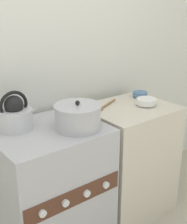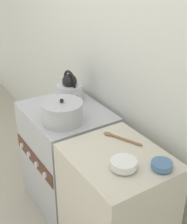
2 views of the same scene
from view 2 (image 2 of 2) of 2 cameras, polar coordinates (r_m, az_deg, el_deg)
ground_plane at (r=2.74m, az=-9.77°, el=-17.61°), size 12.00×12.00×0.00m
wall_back at (r=2.35m, az=2.16°, el=10.67°), size 7.00×0.06×2.50m
stove at (r=2.55m, az=-4.76°, el=-8.45°), size 0.68×0.58×0.87m
counter at (r=2.10m, az=4.08°, el=-17.75°), size 0.62×0.53×0.87m
kettle at (r=2.45m, az=-4.32°, el=4.20°), size 0.26×0.21×0.24m
cooking_pot at (r=2.12m, az=-5.72°, el=-0.06°), size 0.29×0.29×0.18m
enamel_bowl at (r=1.70m, az=5.55°, el=-9.44°), size 0.15×0.15×0.05m
small_ceramic_bowl at (r=1.74m, az=12.38°, el=-9.45°), size 0.12×0.12×0.04m
wooden_spoon at (r=1.97m, az=4.64°, el=-4.66°), size 0.26×0.13×0.02m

